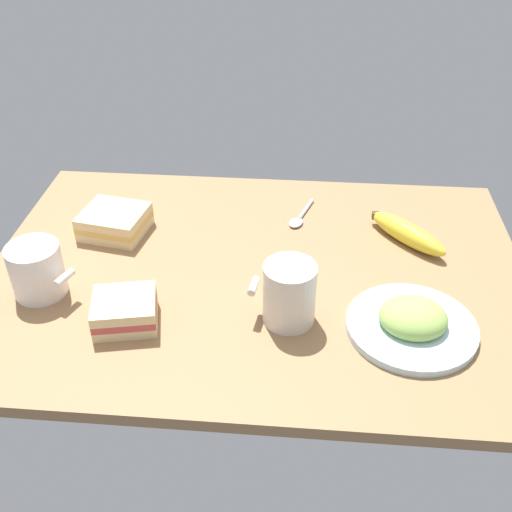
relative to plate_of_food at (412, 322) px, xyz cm
name	(u,v)px	position (x,y,z in cm)	size (l,w,h in cm)	color
tabletop	(256,275)	(-24.13, 12.64, -2.49)	(90.00, 64.00, 2.00)	#936D47
plate_of_food	(412,322)	(0.00, 0.00, 0.00)	(19.31, 19.31, 4.83)	silver
coffee_mug_black	(37,269)	(-57.81, 4.15, 2.93)	(10.65, 8.31, 8.58)	white
coffee_mug_milky	(289,293)	(-18.27, 0.98, 3.53)	(10.09, 7.88, 9.77)	silver
sandwich_main	(125,311)	(-42.45, -1.89, 0.71)	(10.74, 10.02, 4.40)	beige
sandwich_side	(115,222)	(-50.72, 22.18, 0.71)	(12.59, 11.70, 4.40)	beige
banana	(408,233)	(1.95, 23.32, 0.42)	(13.97, 14.50, 3.82)	yellow
spoon	(300,218)	(-17.28, 29.34, -1.11)	(5.01, 10.93, 0.80)	silver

